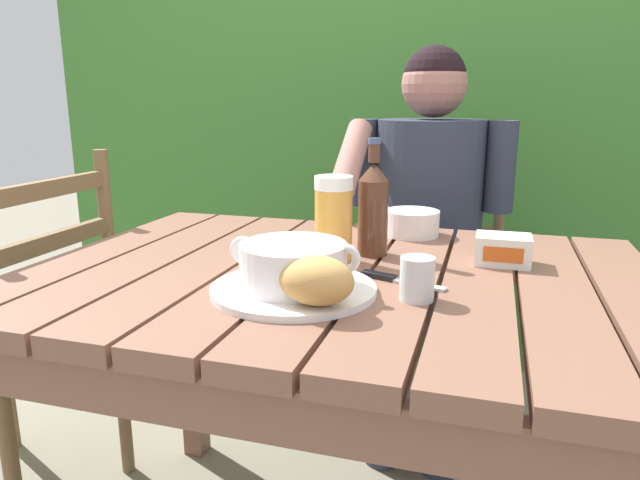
{
  "coord_description": "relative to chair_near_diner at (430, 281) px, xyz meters",
  "views": [
    {
      "loc": [
        0.28,
        -1.02,
        1.08
      ],
      "look_at": [
        -0.02,
        -0.05,
        0.83
      ],
      "focal_mm": 32.06,
      "sensor_mm": 36.0,
      "label": 1
    }
  ],
  "objects": [
    {
      "name": "chair_far_side",
      "position": [
        -0.95,
        -0.82,
        -0.0
      ],
      "size": [
        0.46,
        0.44,
        0.95
      ],
      "color": "brown",
      "rests_on": "ground_plane"
    },
    {
      "name": "beer_glass",
      "position": [
        -0.12,
        -0.81,
        0.37
      ],
      "size": [
        0.08,
        0.08,
        0.17
      ],
      "color": "gold",
      "rests_on": "dining_table"
    },
    {
      "name": "chair_near_diner",
      "position": [
        0.0,
        0.0,
        0.0
      ],
      "size": [
        0.46,
        0.41,
        0.96
      ],
      "color": "brown",
      "rests_on": "ground_plane"
    },
    {
      "name": "beer_bottle",
      "position": [
        -0.06,
        -0.73,
        0.38
      ],
      "size": [
        0.06,
        0.06,
        0.24
      ],
      "color": "#533020",
      "rests_on": "dining_table"
    },
    {
      "name": "table_knife",
      "position": [
        0.02,
        -0.9,
        0.29
      ],
      "size": [
        0.16,
        0.07,
        0.01
      ],
      "color": "silver",
      "rests_on": "dining_table"
    },
    {
      "name": "soup_bowl",
      "position": [
        -0.13,
        -1.01,
        0.33
      ],
      "size": [
        0.23,
        0.18,
        0.08
      ],
      "color": "white",
      "rests_on": "serving_plate"
    },
    {
      "name": "diner_bowl",
      "position": [
        0.0,
        -0.53,
        0.31
      ],
      "size": [
        0.13,
        0.13,
        0.06
      ],
      "color": "white",
      "rests_on": "dining_table"
    },
    {
      "name": "water_glass_small",
      "position": [
        0.07,
        -0.99,
        0.32
      ],
      "size": [
        0.06,
        0.06,
        0.07
      ],
      "color": "silver",
      "rests_on": "dining_table"
    },
    {
      "name": "hedge_backdrop",
      "position": [
        -0.1,
        0.74,
        0.63
      ],
      "size": [
        3.28,
        0.93,
        2.16
      ],
      "color": "#3C752F",
      "rests_on": "ground_plane"
    },
    {
      "name": "serving_plate",
      "position": [
        -0.13,
        -1.01,
        0.29
      ],
      "size": [
        0.28,
        0.28,
        0.01
      ],
      "color": "white",
      "rests_on": "dining_table"
    },
    {
      "name": "butter_tub",
      "position": [
        0.21,
        -0.73,
        0.31
      ],
      "size": [
        0.11,
        0.08,
        0.06
      ],
      "color": "white",
      "rests_on": "dining_table"
    },
    {
      "name": "dining_table",
      "position": [
        -0.1,
        -0.86,
        0.18
      ],
      "size": [
        1.19,
        0.86,
        0.76
      ],
      "color": "brown",
      "rests_on": "ground_plane"
    },
    {
      "name": "person_eating",
      "position": [
        -0.0,
        -0.2,
        0.25
      ],
      "size": [
        0.48,
        0.47,
        1.23
      ],
      "color": "#2C3344",
      "rests_on": "ground_plane"
    },
    {
      "name": "bread_roll",
      "position": [
        -0.07,
        -1.09,
        0.33
      ],
      "size": [
        0.13,
        0.1,
        0.08
      ],
      "color": "tan",
      "rests_on": "serving_plate"
    }
  ]
}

